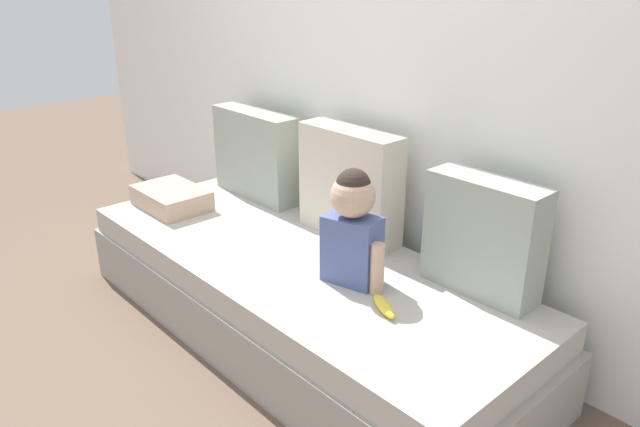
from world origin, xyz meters
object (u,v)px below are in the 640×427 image
(throw_pillow_left, at_px, (256,154))
(banana, at_px, (384,306))
(throw_pillow_right, at_px, (483,237))
(toddler, at_px, (352,224))
(couch, at_px, (296,295))
(throw_pillow_center, at_px, (350,184))
(folded_blanket, at_px, (171,198))

(throw_pillow_left, xyz_separation_m, banana, (1.30, -0.39, -0.22))
(throw_pillow_right, xyz_separation_m, toddler, (-0.39, -0.31, 0.02))
(throw_pillow_left, distance_m, toddler, 1.10)
(couch, xyz_separation_m, throw_pillow_center, (0.00, 0.34, 0.46))
(toddler, bearing_deg, folded_blanket, -173.85)
(throw_pillow_left, relative_size, throw_pillow_center, 1.07)
(couch, height_order, throw_pillow_center, throw_pillow_center)
(toddler, distance_m, banana, 0.35)
(couch, bearing_deg, throw_pillow_left, 154.97)
(throw_pillow_center, bearing_deg, throw_pillow_left, 180.00)
(throw_pillow_left, distance_m, throw_pillow_center, 0.72)
(throw_pillow_left, bearing_deg, couch, -25.03)
(couch, bearing_deg, banana, -5.59)
(throw_pillow_right, bearing_deg, toddler, -141.14)
(couch, relative_size, folded_blanket, 5.81)
(couch, distance_m, throw_pillow_center, 0.57)
(couch, xyz_separation_m, throw_pillow_right, (0.72, 0.34, 0.43))
(throw_pillow_left, relative_size, throw_pillow_right, 1.24)
(toddler, bearing_deg, banana, -17.43)
(throw_pillow_center, bearing_deg, toddler, -43.72)
(toddler, relative_size, folded_blanket, 1.19)
(throw_pillow_left, xyz_separation_m, toddler, (1.05, -0.31, 0.01))
(throw_pillow_center, bearing_deg, throw_pillow_right, 0.00)
(throw_pillow_left, relative_size, folded_blanket, 1.42)
(couch, distance_m, toddler, 0.56)
(couch, bearing_deg, folded_blanket, -172.95)
(throw_pillow_center, distance_m, folded_blanket, 1.01)
(throw_pillow_center, xyz_separation_m, toddler, (0.33, -0.31, -0.01))
(throw_pillow_center, xyz_separation_m, folded_blanket, (-0.88, -0.45, -0.20))
(banana, bearing_deg, toddler, 162.57)
(throw_pillow_center, relative_size, throw_pillow_right, 1.16)
(throw_pillow_center, xyz_separation_m, throw_pillow_right, (0.72, 0.00, -0.03))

